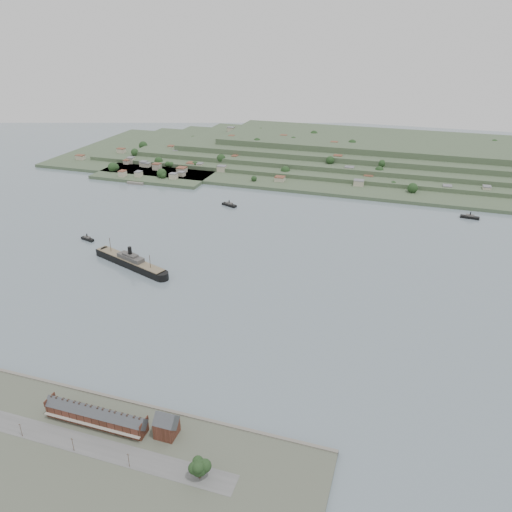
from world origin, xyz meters
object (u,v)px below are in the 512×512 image
(terrace_row, at_px, (96,416))
(steamship, at_px, (128,261))
(fig_tree, at_px, (199,467))
(gabled_building, at_px, (166,425))
(tugboat, at_px, (87,239))

(terrace_row, height_order, steamship, steamship)
(steamship, distance_m, fig_tree, 233.22)
(terrace_row, height_order, gabled_building, gabled_building)
(terrace_row, bearing_deg, steamship, 116.20)
(gabled_building, height_order, fig_tree, gabled_building)
(terrace_row, relative_size, tugboat, 3.68)
(terrace_row, xyz_separation_m, steamship, (-82.27, 167.17, -2.88))
(gabled_building, height_order, steamship, steamship)
(tugboat, bearing_deg, terrace_row, -53.93)
(fig_tree, bearing_deg, gabled_building, 144.05)
(tugboat, distance_m, fig_tree, 302.02)
(steamship, bearing_deg, tugboat, 151.89)
(steamship, xyz_separation_m, fig_tree, (145.76, -182.00, 4.77))
(fig_tree, bearing_deg, steamship, 128.69)
(terrace_row, bearing_deg, tugboat, 126.07)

